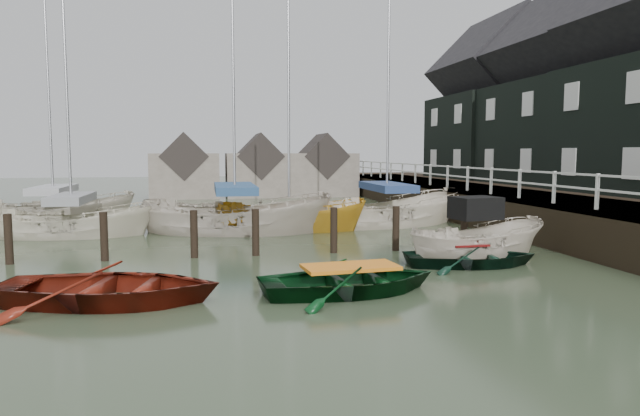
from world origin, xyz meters
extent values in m
plane|color=#303B26|center=(0.00, 0.00, 0.00)|extent=(120.00, 120.00, 0.00)
cube|color=black|center=(9.50, 10.00, 1.40)|extent=(3.00, 32.00, 0.20)
cube|color=silver|center=(8.00, 10.00, 2.45)|extent=(0.06, 32.00, 0.06)
cube|color=silver|center=(8.00, 10.00, 2.05)|extent=(0.06, 32.00, 0.06)
cube|color=black|center=(15.00, 10.00, 0.00)|extent=(14.00, 38.00, 1.50)
cube|color=black|center=(15.00, 12.00, 4.00)|extent=(6.00, 7.00, 5.00)
cube|color=black|center=(15.00, 12.00, 8.25)|extent=(6.11, 7.14, 6.11)
cube|color=black|center=(15.00, 19.00, 4.00)|extent=(6.40, 7.00, 5.00)
cube|color=black|center=(15.00, 19.00, 8.25)|extent=(6.52, 7.14, 6.52)
cylinder|color=black|center=(-8.00, 3.00, 0.50)|extent=(0.22, 0.22, 1.80)
cylinder|color=black|center=(-5.50, 3.00, 0.50)|extent=(0.22, 0.22, 1.80)
cylinder|color=black|center=(-3.00, 3.00, 0.50)|extent=(0.22, 0.22, 1.80)
cylinder|color=black|center=(-1.20, 3.00, 0.50)|extent=(0.22, 0.22, 1.80)
cylinder|color=black|center=(1.20, 3.00, 0.50)|extent=(0.22, 0.22, 1.80)
cylinder|color=black|center=(3.20, 3.00, 0.50)|extent=(0.22, 0.22, 1.80)
cylinder|color=black|center=(5.50, 3.00, 0.50)|extent=(0.22, 0.22, 1.80)
cube|color=#665B51|center=(-4.00, 26.00, 1.50)|extent=(4.50, 4.00, 3.00)
cube|color=#282321|center=(-4.00, 26.00, 2.80)|extent=(3.18, 4.08, 3.18)
cube|color=#665B51|center=(1.00, 26.00, 1.50)|extent=(4.50, 4.00, 3.00)
cube|color=#282321|center=(1.00, 26.00, 2.80)|extent=(3.18, 4.08, 3.18)
cube|color=#665B51|center=(5.50, 26.00, 1.50)|extent=(4.50, 4.00, 3.00)
cube|color=#282321|center=(5.50, 26.00, 2.80)|extent=(3.18, 4.08, 3.18)
imported|color=#60190D|center=(-4.61, -1.85, 0.00)|extent=(5.07, 4.07, 0.94)
imported|color=black|center=(0.45, -1.97, 0.00)|extent=(4.23, 3.19, 0.83)
imported|color=black|center=(4.45, 0.33, 0.00)|extent=(3.94, 3.07, 0.75)
imported|color=beige|center=(5.09, 1.21, 0.00)|extent=(4.64, 2.35, 1.71)
cube|color=black|center=(5.09, 1.41, 1.46)|extent=(1.44, 1.19, 0.65)
imported|color=beige|center=(-7.48, 8.25, 0.00)|extent=(6.16, 2.71, 2.32)
cylinder|color=#B2B2B7|center=(-7.48, 8.25, 5.07)|extent=(0.10, 0.10, 7.59)
cube|color=gray|center=(-7.48, 8.25, 1.39)|extent=(3.38, 1.45, 0.30)
imported|color=#BCB0A0|center=(-1.55, 8.08, 0.00)|extent=(7.88, 4.50, 2.87)
cylinder|color=#B2B2B7|center=(-1.55, 8.08, 6.50)|extent=(0.10, 0.10, 9.84)
cube|color=navy|center=(-1.55, 8.08, 1.70)|extent=(4.32, 2.42, 0.30)
imported|color=gold|center=(0.61, 8.51, 0.00)|extent=(6.56, 4.45, 2.37)
cylinder|color=#B2B2B7|center=(0.61, 8.51, 5.23)|extent=(0.10, 0.10, 7.84)
imported|color=silver|center=(4.85, 9.01, 0.00)|extent=(7.50, 3.98, 2.75)
cylinder|color=#B2B2B7|center=(4.85, 9.01, 6.62)|extent=(0.10, 0.10, 10.21)
cube|color=navy|center=(4.85, 9.01, 1.63)|extent=(4.12, 2.14, 0.30)
imported|color=#B9B09E|center=(-8.97, 11.81, 0.00)|extent=(6.80, 3.21, 2.53)
cylinder|color=#B2B2B7|center=(-8.97, 11.81, 5.56)|extent=(0.10, 0.10, 8.34)
cube|color=#9B9CA1|center=(-8.97, 11.81, 1.51)|extent=(3.73, 1.72, 0.30)
camera|label=1|loc=(-2.62, -13.92, 3.09)|focal=32.00mm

